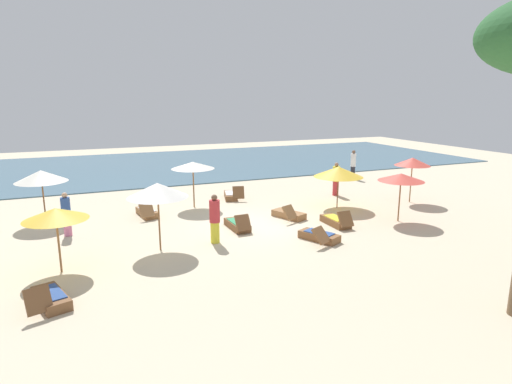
# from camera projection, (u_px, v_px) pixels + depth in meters

# --- Properties ---
(ground_plane) EXTENTS (60.00, 60.00, 0.00)m
(ground_plane) POSITION_uv_depth(u_px,v_px,m) (255.00, 226.00, 17.30)
(ground_plane) COLOR beige
(ocean_water) EXTENTS (48.00, 16.00, 0.06)m
(ocean_water) POSITION_uv_depth(u_px,v_px,m) (171.00, 165.00, 32.62)
(ocean_water) COLOR #476B7F
(ocean_water) RESTS_ON ground_plane
(umbrella_0) EXTENTS (2.01, 2.01, 2.17)m
(umbrella_0) POSITION_uv_depth(u_px,v_px,m) (193.00, 165.00, 19.85)
(umbrella_0) COLOR brown
(umbrella_0) RESTS_ON ground_plane
(umbrella_1) EXTENTS (1.88, 1.88, 2.04)m
(umbrella_1) POSITION_uv_depth(u_px,v_px,m) (401.00, 177.00, 17.61)
(umbrella_1) COLOR brown
(umbrella_1) RESTS_ON ground_plane
(umbrella_3) EXTENTS (2.04, 2.04, 2.35)m
(umbrella_3) POSITION_uv_depth(u_px,v_px,m) (158.00, 190.00, 14.18)
(umbrella_3) COLOR brown
(umbrella_3) RESTS_ON ground_plane
(umbrella_4) EXTENTS (1.71, 1.71, 2.22)m
(umbrella_4) POSITION_uv_depth(u_px,v_px,m) (413.00, 162.00, 20.82)
(umbrella_4) COLOR olive
(umbrella_4) RESTS_ON ground_plane
(umbrella_5) EXTENTS (2.30, 2.30, 1.96)m
(umbrella_5) POSITION_uv_depth(u_px,v_px,m) (338.00, 172.00, 19.82)
(umbrella_5) COLOR brown
(umbrella_5) RESTS_ON ground_plane
(umbrella_6) EXTENTS (2.04, 2.04, 2.22)m
(umbrella_6) POSITION_uv_depth(u_px,v_px,m) (41.00, 176.00, 17.34)
(umbrella_6) COLOR brown
(umbrella_6) RESTS_ON ground_plane
(umbrella_7) EXTENTS (1.85, 1.85, 1.98)m
(umbrella_7) POSITION_uv_depth(u_px,v_px,m) (56.00, 214.00, 12.43)
(umbrella_7) COLOR olive
(umbrella_7) RESTS_ON ground_plane
(lounger_0) EXTENTS (1.21, 1.76, 0.71)m
(lounger_0) POSITION_uv_depth(u_px,v_px,m) (289.00, 214.00, 18.39)
(lounger_0) COLOR olive
(lounger_0) RESTS_ON ground_plane
(lounger_1) EXTENTS (1.27, 1.78, 0.68)m
(lounger_1) POSITION_uv_depth(u_px,v_px,m) (319.00, 236.00, 15.52)
(lounger_1) COLOR brown
(lounger_1) RESTS_ON ground_plane
(lounger_2) EXTENTS (0.65, 1.67, 0.73)m
(lounger_2) POSITION_uv_depth(u_px,v_px,m) (238.00, 225.00, 16.90)
(lounger_2) COLOR brown
(lounger_2) RESTS_ON ground_plane
(lounger_3) EXTENTS (0.82, 1.75, 0.70)m
(lounger_3) POSITION_uv_depth(u_px,v_px,m) (147.00, 212.00, 18.71)
(lounger_3) COLOR olive
(lounger_3) RESTS_ON ground_plane
(lounger_4) EXTENTS (1.07, 1.73, 0.75)m
(lounger_4) POSITION_uv_depth(u_px,v_px,m) (50.00, 298.00, 10.74)
(lounger_4) COLOR brown
(lounger_4) RESTS_ON ground_plane
(lounger_5) EXTENTS (0.99, 1.73, 0.74)m
(lounger_5) POSITION_uv_depth(u_px,v_px,m) (231.00, 195.00, 21.89)
(lounger_5) COLOR brown
(lounger_5) RESTS_ON ground_plane
(lounger_6) EXTENTS (0.60, 1.66, 0.72)m
(lounger_6) POSITION_uv_depth(u_px,v_px,m) (336.00, 221.00, 17.39)
(lounger_6) COLOR brown
(lounger_6) RESTS_ON ground_plane
(person_0) EXTENTS (0.52, 0.52, 1.76)m
(person_0) POSITION_uv_depth(u_px,v_px,m) (336.00, 179.00, 22.52)
(person_0) COLOR #BF3338
(person_0) RESTS_ON ground_plane
(person_1) EXTENTS (0.40, 0.40, 1.78)m
(person_1) POSITION_uv_depth(u_px,v_px,m) (215.00, 219.00, 15.17)
(person_1) COLOR yellow
(person_1) RESTS_ON ground_plane
(person_2) EXTENTS (0.47, 0.47, 1.67)m
(person_2) POSITION_uv_depth(u_px,v_px,m) (66.00, 214.00, 15.96)
(person_2) COLOR #D17299
(person_2) RESTS_ON ground_plane
(person_3) EXTENTS (0.42, 0.42, 1.83)m
(person_3) POSITION_uv_depth(u_px,v_px,m) (353.00, 164.00, 27.05)
(person_3) COLOR #26262D
(person_3) RESTS_ON ground_plane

